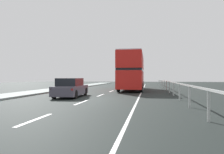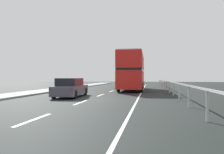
# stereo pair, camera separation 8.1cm
# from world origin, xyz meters

# --- Properties ---
(ground_plane) EXTENTS (73.72, 120.00, 0.10)m
(ground_plane) POSITION_xyz_m (0.00, 0.00, -0.05)
(ground_plane) COLOR black
(near_sidewalk_kerb) EXTENTS (2.80, 80.00, 0.14)m
(near_sidewalk_kerb) POSITION_xyz_m (-6.87, 0.00, 0.07)
(near_sidewalk_kerb) COLOR gray
(near_sidewalk_kerb) RESTS_ON ground
(lane_paint_markings) EXTENTS (3.46, 46.00, 0.01)m
(lane_paint_markings) POSITION_xyz_m (2.02, 8.85, 0.00)
(lane_paint_markings) COLOR silver
(lane_paint_markings) RESTS_ON ground
(bridge_side_railing) EXTENTS (0.10, 42.00, 1.15)m
(bridge_side_railing) POSITION_xyz_m (6.09, 9.00, 0.92)
(bridge_side_railing) COLOR #A9AFAD
(bridge_side_railing) RESTS_ON ground
(double_decker_bus_red) EXTENTS (2.68, 10.41, 4.29)m
(double_decker_bus_red) POSITION_xyz_m (2.11, 10.90, 2.30)
(double_decker_bus_red) COLOR red
(double_decker_bus_red) RESTS_ON ground
(hatchback_car_near) EXTENTS (1.97, 4.49, 1.46)m
(hatchback_car_near) POSITION_xyz_m (-1.94, 1.28, 0.70)
(hatchback_car_near) COLOR #494554
(hatchback_car_near) RESTS_ON ground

